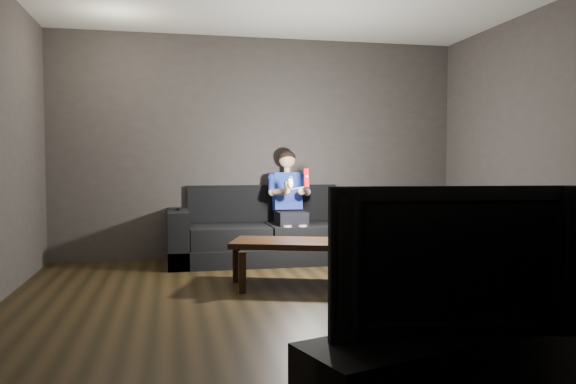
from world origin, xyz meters
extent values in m
plane|color=black|center=(0.00, 0.00, 0.00)|extent=(5.00, 5.00, 0.00)
cube|color=#37322F|center=(0.00, 2.50, 1.35)|extent=(5.00, 0.04, 2.70)
cube|color=#37322F|center=(0.00, -2.50, 1.35)|extent=(5.00, 0.04, 2.70)
cube|color=black|center=(0.02, 2.15, 0.10)|extent=(2.30, 0.99, 0.20)
cube|color=black|center=(-0.44, 2.05, 0.32)|extent=(0.90, 0.70, 0.24)
cube|color=black|center=(0.48, 2.05, 0.32)|extent=(0.90, 0.70, 0.24)
cube|color=black|center=(0.02, 2.53, 0.67)|extent=(1.84, 0.23, 0.45)
cube|color=black|center=(-1.01, 2.15, 0.31)|extent=(0.23, 0.99, 0.63)
cube|color=black|center=(1.06, 2.15, 0.31)|extent=(0.23, 0.99, 0.63)
cube|color=black|center=(0.28, 2.02, 0.52)|extent=(0.33, 0.42, 0.16)
cube|color=#23169A|center=(0.28, 2.25, 0.82)|extent=(0.33, 0.24, 0.47)
cube|color=yellow|center=(0.28, 2.15, 0.89)|extent=(0.10, 0.10, 0.11)
cube|color=red|center=(0.28, 2.15, 0.89)|extent=(0.07, 0.07, 0.07)
cylinder|color=#DBAD88|center=(0.28, 2.25, 1.07)|extent=(0.08, 0.08, 0.07)
sphere|color=#DBAD88|center=(0.28, 2.25, 1.20)|extent=(0.20, 0.20, 0.20)
ellipsoid|color=black|center=(0.28, 2.26, 1.22)|extent=(0.21, 0.21, 0.18)
cylinder|color=#23169A|center=(0.08, 2.17, 0.90)|extent=(0.09, 0.25, 0.21)
cylinder|color=#23169A|center=(0.49, 2.17, 0.90)|extent=(0.09, 0.25, 0.21)
cylinder|color=#DBAD88|center=(0.14, 2.00, 0.85)|extent=(0.16, 0.26, 0.11)
cylinder|color=#DBAD88|center=(0.44, 2.00, 0.85)|extent=(0.16, 0.26, 0.11)
sphere|color=#DBAD88|center=(0.20, 1.89, 0.84)|extent=(0.09, 0.09, 0.09)
sphere|color=#DBAD88|center=(0.38, 1.89, 0.84)|extent=(0.09, 0.09, 0.09)
cylinder|color=#DBAD88|center=(0.20, 1.80, 0.27)|extent=(0.10, 0.10, 0.38)
cylinder|color=#DBAD88|center=(0.37, 1.80, 0.27)|extent=(0.10, 0.10, 0.38)
cube|color=#C80007|center=(0.38, 1.65, 1.00)|extent=(0.05, 0.08, 0.21)
cube|color=maroon|center=(0.38, 1.63, 1.06)|extent=(0.03, 0.01, 0.03)
cylinder|color=white|center=(0.38, 1.63, 0.98)|extent=(0.02, 0.01, 0.02)
ellipsoid|color=white|center=(0.20, 1.66, 0.95)|extent=(0.07, 0.09, 0.15)
cylinder|color=black|center=(0.20, 1.62, 1.01)|extent=(0.03, 0.01, 0.03)
cube|color=black|center=(-1.01, 2.10, 0.64)|extent=(0.04, 0.15, 0.03)
cube|color=black|center=(-1.01, 2.14, 0.66)|extent=(0.02, 0.02, 0.00)
cube|color=black|center=(0.06, 0.81, 0.40)|extent=(1.30, 0.92, 0.05)
cube|color=black|center=(-0.47, 0.57, 0.19)|extent=(0.06, 0.06, 0.37)
cube|color=black|center=(0.59, 0.57, 0.19)|extent=(0.06, 0.06, 0.37)
cube|color=black|center=(-0.47, 1.05, 0.19)|extent=(0.06, 0.06, 0.37)
cube|color=black|center=(0.59, 1.05, 0.19)|extent=(0.06, 0.06, 0.37)
imported|color=black|center=(0.03, -2.27, 0.77)|extent=(1.06, 0.25, 0.60)
cube|color=white|center=(0.55, -2.27, 0.59)|extent=(0.09, 0.19, 0.23)
camera|label=1|loc=(-1.09, -4.38, 1.17)|focal=35.00mm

